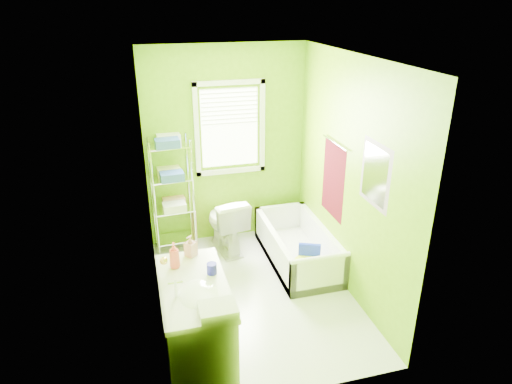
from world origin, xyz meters
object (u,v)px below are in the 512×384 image
object	(u,v)px
vanity	(196,321)
toilet	(226,223)
wire_shelf_unit	(173,182)
bathtub	(298,251)

from	to	relation	value
vanity	toilet	bearing A→B (deg)	70.99
toilet	wire_shelf_unit	xyz separation A→B (m)	(-0.62, 0.22, 0.55)
wire_shelf_unit	vanity	bearing A→B (deg)	-91.03
vanity	bathtub	bearing A→B (deg)	42.87
vanity	wire_shelf_unit	distance (m)	2.20
wire_shelf_unit	toilet	bearing A→B (deg)	-19.36
vanity	wire_shelf_unit	bearing A→B (deg)	88.97
bathtub	vanity	bearing A→B (deg)	-137.13
bathtub	vanity	size ratio (longest dim) A/B	1.34
bathtub	toilet	distance (m)	1.01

